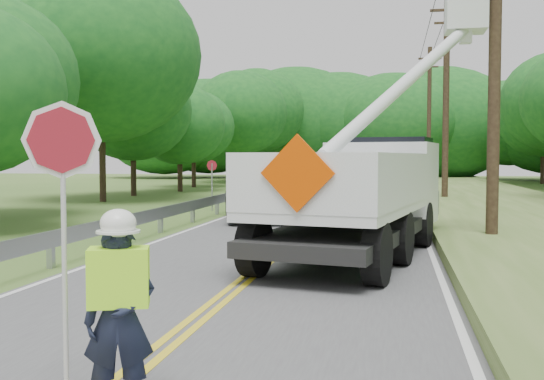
# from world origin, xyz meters

# --- Properties ---
(ground) EXTENTS (140.00, 140.00, 0.00)m
(ground) POSITION_xyz_m (0.00, 0.00, 0.00)
(ground) COLOR #3E5F26
(ground) RESTS_ON ground
(road) EXTENTS (7.20, 96.00, 0.03)m
(road) POSITION_xyz_m (0.00, 14.00, 0.01)
(road) COLOR #4D4C4F
(road) RESTS_ON ground
(guardrail) EXTENTS (0.18, 48.00, 0.77)m
(guardrail) POSITION_xyz_m (-4.02, 14.91, 0.55)
(guardrail) COLOR #9A9EA2
(guardrail) RESTS_ON ground
(utility_poles) EXTENTS (1.60, 43.30, 10.00)m
(utility_poles) POSITION_xyz_m (5.00, 17.02, 5.27)
(utility_poles) COLOR black
(utility_poles) RESTS_ON ground
(tall_grass_verge) EXTENTS (7.00, 96.00, 0.30)m
(tall_grass_verge) POSITION_xyz_m (7.10, 14.00, 0.15)
(tall_grass_verge) COLOR #486527
(tall_grass_verge) RESTS_ON ground
(treeline_left) EXTENTS (11.19, 53.76, 11.55)m
(treeline_left) POSITION_xyz_m (-10.85, 29.00, 5.82)
(treeline_left) COLOR #332319
(treeline_left) RESTS_ON ground
(treeline_horizon) EXTENTS (57.58, 15.15, 11.71)m
(treeline_horizon) POSITION_xyz_m (0.86, 56.16, 5.50)
(treeline_horizon) COLOR #154E1D
(treeline_horizon) RESTS_ON ground
(flagger) EXTENTS (1.04, 0.61, 2.66)m
(flagger) POSITION_xyz_m (0.31, -2.47, 0.97)
(flagger) COLOR #191E33
(flagger) RESTS_ON road
(bucket_truck) EXTENTS (5.02, 8.11, 7.45)m
(bucket_truck) POSITION_xyz_m (2.14, 7.61, 1.68)
(bucket_truck) COLOR black
(bucket_truck) RESTS_ON road
(suv_silver) EXTENTS (3.90, 5.88, 1.50)m
(suv_silver) POSITION_xyz_m (-1.98, 14.31, 0.77)
(suv_silver) COLOR #AAADB1
(suv_silver) RESTS_ON road
(suv_darkgrey) EXTENTS (3.81, 6.05, 1.63)m
(suv_darkgrey) POSITION_xyz_m (-2.01, 23.71, 0.84)
(suv_darkgrey) COLOR #393B42
(suv_darkgrey) RESTS_ON road
(stop_sign_permanent) EXTENTS (0.37, 0.28, 2.09)m
(stop_sign_permanent) POSITION_xyz_m (-4.76, 17.58, 1.34)
(stop_sign_permanent) COLOR #9A9EA2
(stop_sign_permanent) RESTS_ON ground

